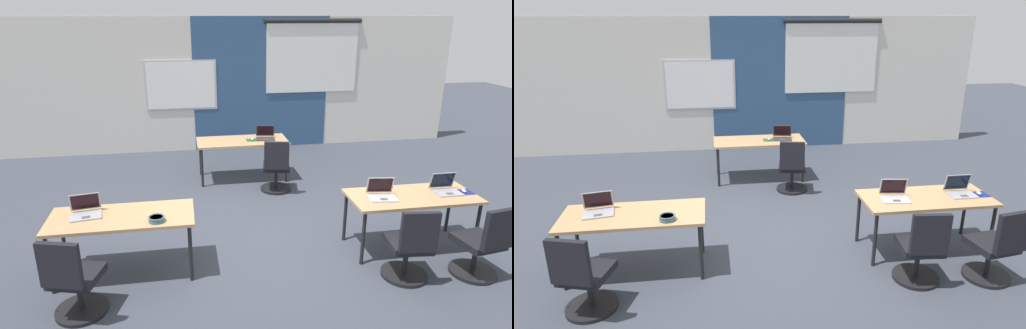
% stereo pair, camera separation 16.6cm
% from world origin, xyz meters
% --- Properties ---
extents(ground_plane, '(24.00, 24.00, 0.00)m').
position_xyz_m(ground_plane, '(0.00, 0.00, 0.00)').
color(ground_plane, '#383D47').
extents(back_wall_assembly, '(10.00, 0.27, 2.80)m').
position_xyz_m(back_wall_assembly, '(0.02, 4.20, 1.41)').
color(back_wall_assembly, silver).
rests_on(back_wall_assembly, ground).
extents(desk_near_left, '(1.60, 0.70, 0.72)m').
position_xyz_m(desk_near_left, '(-1.75, -0.60, 0.66)').
color(desk_near_left, tan).
rests_on(desk_near_left, ground).
extents(desk_near_right, '(1.60, 0.70, 0.72)m').
position_xyz_m(desk_near_right, '(1.75, -0.60, 0.66)').
color(desk_near_right, tan).
rests_on(desk_near_right, ground).
extents(desk_far_center, '(1.60, 0.70, 0.72)m').
position_xyz_m(desk_far_center, '(0.00, 2.20, 0.66)').
color(desk_far_center, tan).
rests_on(desk_far_center, ground).
extents(laptop_near_right_inner, '(0.37, 0.33, 0.23)m').
position_xyz_m(laptop_near_right_inner, '(1.34, -0.60, 0.77)').
color(laptop_near_right_inner, '#B7B7BC').
rests_on(laptop_near_right_inner, desk_near_right).
extents(chair_near_right_inner, '(0.52, 0.56, 0.92)m').
position_xyz_m(chair_near_right_inner, '(1.39, -1.29, 0.38)').
color(chair_near_right_inner, black).
rests_on(chair_near_right_inner, ground).
extents(laptop_far_right, '(0.37, 0.35, 0.23)m').
position_xyz_m(laptop_far_right, '(0.42, 2.23, 0.77)').
color(laptop_far_right, '#333338').
rests_on(laptop_far_right, desk_far_center).
extents(mousepad_far_right, '(0.22, 0.19, 0.00)m').
position_xyz_m(mousepad_far_right, '(0.18, 2.17, 0.72)').
color(mousepad_far_right, '#23512D').
rests_on(mousepad_far_right, desk_far_center).
extents(mouse_far_right, '(0.07, 0.11, 0.03)m').
position_xyz_m(mouse_far_right, '(0.18, 2.17, 0.74)').
color(mouse_far_right, '#B2B2B7').
rests_on(mouse_far_right, mousepad_far_right).
extents(chair_far_right, '(0.52, 0.57, 0.92)m').
position_xyz_m(chair_far_right, '(0.47, 1.49, 0.38)').
color(chair_far_right, black).
rests_on(chair_far_right, ground).
extents(laptop_near_left_end, '(0.38, 0.35, 0.23)m').
position_xyz_m(laptop_near_left_end, '(-2.14, -0.51, 0.77)').
color(laptop_near_left_end, '#9E9EA3').
rests_on(laptop_near_left_end, desk_near_left).
extents(chair_near_left_end, '(0.54, 0.59, 0.92)m').
position_xyz_m(chair_near_left_end, '(-2.15, -1.34, 0.38)').
color(chair_near_left_end, black).
rests_on(chair_near_left_end, ground).
extents(laptop_near_right_end, '(0.33, 0.29, 0.23)m').
position_xyz_m(laptop_near_right_end, '(2.21, -0.57, 0.77)').
color(laptop_near_right_end, '#9E9EA3').
rests_on(laptop_near_right_end, desk_near_right).
extents(mousepad_near_right_end, '(0.22, 0.19, 0.00)m').
position_xyz_m(mousepad_near_right_end, '(2.43, -0.62, 0.72)').
color(mousepad_near_right_end, navy).
rests_on(mousepad_near_right_end, desk_near_right).
extents(mouse_near_right_end, '(0.08, 0.11, 0.03)m').
position_xyz_m(mouse_near_right_end, '(2.43, -0.62, 0.74)').
color(mouse_near_right_end, '#B2B2B7').
rests_on(mouse_near_right_end, mousepad_near_right_end).
extents(chair_near_right_end, '(0.52, 0.57, 0.92)m').
position_xyz_m(chair_near_right_end, '(2.22, -1.37, 0.38)').
color(chair_near_right_end, black).
rests_on(chair_near_right_end, ground).
extents(snack_bowl, '(0.18, 0.18, 0.06)m').
position_xyz_m(snack_bowl, '(-1.36, -0.81, 0.76)').
color(snack_bowl, '#3D6070').
rests_on(snack_bowl, desk_near_left).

